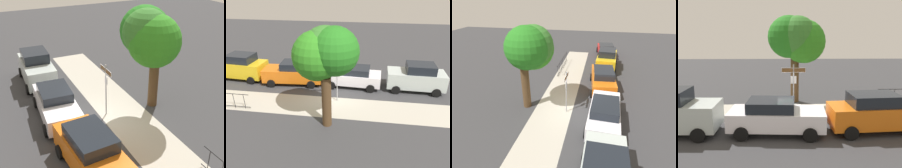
# 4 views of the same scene
# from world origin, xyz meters

# --- Properties ---
(ground_plane) EXTENTS (60.00, 60.00, 0.00)m
(ground_plane) POSITION_xyz_m (0.00, 0.00, 0.00)
(ground_plane) COLOR #38383A
(sidewalk_strip) EXTENTS (24.00, 2.60, 0.00)m
(sidewalk_strip) POSITION_xyz_m (2.00, 1.30, 0.00)
(sidewalk_strip) COLOR #B3AD9E
(sidewalk_strip) RESTS_ON ground_plane
(street_sign) EXTENTS (1.32, 0.07, 2.93)m
(street_sign) POSITION_xyz_m (-0.35, 0.40, 2.02)
(street_sign) COLOR #9EA0A5
(street_sign) RESTS_ON ground_plane
(shade_tree) EXTENTS (3.66, 2.85, 5.70)m
(shade_tree) POSITION_xyz_m (-0.06, 2.71, 4.23)
(shade_tree) COLOR #4E3720
(shade_tree) RESTS_ON ground_plane
(car_silver) EXTENTS (4.26, 2.09, 2.15)m
(car_silver) POSITION_xyz_m (-6.05, -2.07, 1.06)
(car_silver) COLOR #B6C2BF
(car_silver) RESTS_ON ground_plane
(car_white) EXTENTS (4.50, 2.19, 1.63)m
(car_white) POSITION_xyz_m (-1.25, -2.11, 0.84)
(car_white) COLOR white
(car_white) RESTS_ON ground_plane
(car_orange) EXTENTS (4.78, 2.25, 1.86)m
(car_orange) POSITION_xyz_m (3.55, -1.94, 0.94)
(car_orange) COLOR orange
(car_orange) RESTS_ON ground_plane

